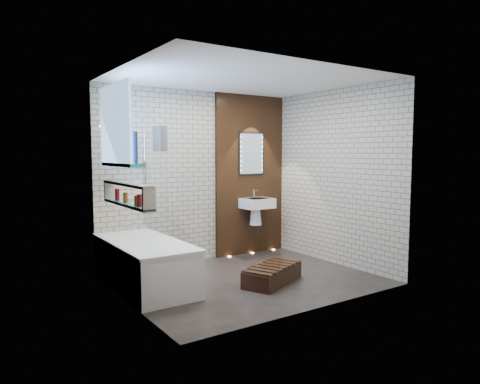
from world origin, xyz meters
TOP-DOWN VIEW (x-y plane):
  - ground at (0.00, 0.00)m, footprint 3.20×3.20m
  - room_shell at (0.00, 0.00)m, footprint 3.24×3.20m
  - walnut_panel at (0.95, 1.27)m, footprint 1.30×0.06m
  - clerestory_window at (-1.57, 0.35)m, footprint 0.18×1.00m
  - display_niche at (-1.53, 0.15)m, footprint 0.14×1.30m
  - bathtub at (-1.22, 0.45)m, footprint 0.79×1.74m
  - bath_screen at (-0.87, 0.89)m, footprint 0.01×0.78m
  - towel at (-0.87, 0.73)m, footprint 0.10×0.25m
  - shower_head at (-1.30, 0.95)m, footprint 0.18×0.18m
  - washbasin at (0.95, 1.07)m, footprint 0.50×0.36m
  - led_mirror at (0.95, 1.23)m, footprint 0.50×0.02m
  - walnut_step at (0.20, -0.30)m, footprint 0.99×0.73m
  - niche_bottles at (-1.53, 0.11)m, footprint 0.06×0.78m
  - sill_vases at (-1.50, -0.01)m, footprint 0.08×0.08m
  - floor_uplights at (0.95, 1.20)m, footprint 0.96×0.06m

SIDE VIEW (x-z plane):
  - ground at x=0.00m, z-range 0.00..0.00m
  - floor_uplights at x=0.95m, z-range 0.00..0.01m
  - walnut_step at x=0.20m, z-range 0.00..0.20m
  - bathtub at x=-1.22m, z-range -0.06..0.64m
  - washbasin at x=0.95m, z-range 0.50..1.08m
  - niche_bottles at x=-1.53m, z-range 1.09..1.23m
  - display_niche at x=-1.53m, z-range 1.07..1.33m
  - bath_screen at x=-0.87m, z-range 0.58..1.98m
  - walnut_panel at x=0.95m, z-range 0.00..2.60m
  - room_shell at x=0.00m, z-range 0.00..2.60m
  - led_mirror at x=0.95m, z-range 1.30..2.00m
  - sill_vases at x=-1.50m, z-range 1.55..1.90m
  - towel at x=-0.87m, z-range 1.68..2.02m
  - clerestory_window at x=-1.57m, z-range 1.43..2.37m
  - shower_head at x=-1.30m, z-range 1.99..2.01m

